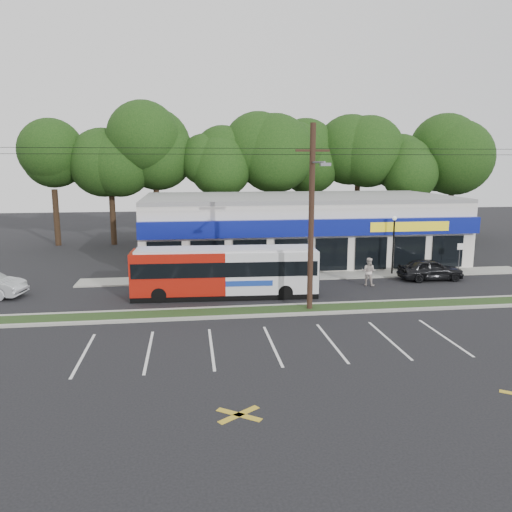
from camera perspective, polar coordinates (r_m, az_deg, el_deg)
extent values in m
plane|color=black|center=(26.23, 0.22, -7.09)|extent=(120.00, 120.00, 0.00)
cube|color=#243616|center=(27.16, -0.07, -6.33)|extent=(40.00, 1.60, 0.12)
cube|color=#9E9E93|center=(26.35, 0.17, -6.85)|extent=(40.00, 0.25, 0.14)
cube|color=#9E9E93|center=(27.96, -0.30, -5.81)|extent=(40.00, 0.25, 0.14)
cube|color=#9E9E93|center=(35.68, 6.21, -2.28)|extent=(32.00, 2.20, 0.10)
cube|color=silver|center=(42.08, 4.66, 3.10)|extent=(25.00, 12.00, 5.00)
cube|color=navy|center=(35.93, 6.80, 3.22)|extent=(25.00, 0.50, 1.20)
cube|color=black|center=(36.42, 6.66, 0.14)|extent=(24.00, 0.12, 2.40)
cube|color=yellow|center=(38.03, 17.19, 3.23)|extent=(6.00, 0.06, 0.70)
cube|color=gray|center=(41.81, 4.72, 6.71)|extent=(25.00, 12.00, 0.30)
cylinder|color=black|center=(26.71, 6.33, 4.15)|extent=(0.30, 0.30, 10.00)
cube|color=black|center=(26.55, 6.50, 11.89)|extent=(1.80, 0.12, 0.12)
cylinder|color=#59595E|center=(25.38, 7.14, 10.59)|extent=(0.10, 2.40, 0.10)
cube|color=#59595E|center=(24.12, 7.93, 10.33)|extent=(0.50, 0.25, 0.15)
cylinder|color=black|center=(25.99, -0.08, 12.21)|extent=(50.00, 0.02, 0.02)
cylinder|color=black|center=(25.98, -0.08, 11.55)|extent=(50.00, 0.02, 0.02)
cylinder|color=black|center=(37.01, 15.40, 0.94)|extent=(0.12, 0.12, 4.00)
sphere|color=silver|center=(36.73, 15.56, 4.17)|extent=(0.30, 0.30, 0.30)
cylinder|color=#59595E|center=(39.21, 22.19, -0.28)|extent=(0.06, 0.06, 2.20)
cube|color=white|center=(39.02, 22.32, 1.00)|extent=(0.45, 0.04, 0.45)
cylinder|color=black|center=(52.53, -21.53, 4.29)|extent=(0.56, 0.56, 5.72)
sphere|color=black|center=(52.29, -21.95, 10.39)|extent=(6.76, 6.76, 6.76)
cylinder|color=black|center=(51.57, -16.12, 4.51)|extent=(0.56, 0.56, 5.72)
sphere|color=black|center=(51.31, -16.44, 10.72)|extent=(6.76, 6.76, 6.76)
cylinder|color=black|center=(51.07, -10.55, 4.69)|extent=(0.56, 0.56, 5.72)
sphere|color=black|center=(50.82, -10.76, 10.97)|extent=(6.76, 6.76, 6.76)
cylinder|color=black|center=(51.07, -4.92, 4.83)|extent=(0.56, 0.56, 5.72)
sphere|color=black|center=(50.81, -5.02, 11.11)|extent=(6.76, 6.76, 6.76)
cylinder|color=black|center=(51.55, 0.66, 4.92)|extent=(0.56, 0.56, 5.72)
sphere|color=black|center=(51.29, 0.68, 11.15)|extent=(6.76, 6.76, 6.76)
cylinder|color=black|center=(52.50, 6.09, 4.97)|extent=(0.56, 0.56, 5.72)
sphere|color=black|center=(52.25, 6.21, 11.08)|extent=(6.76, 6.76, 6.76)
cylinder|color=black|center=(53.90, 11.28, 4.97)|extent=(0.56, 0.56, 5.72)
sphere|color=black|center=(53.66, 11.50, 10.92)|extent=(6.76, 6.76, 6.76)
cylinder|color=black|center=(55.72, 16.17, 4.93)|extent=(0.56, 0.56, 5.72)
sphere|color=black|center=(55.49, 16.47, 10.68)|extent=(6.76, 6.76, 6.76)
cylinder|color=black|center=(57.92, 20.72, 4.87)|extent=(0.56, 0.56, 5.72)
sphere|color=black|center=(57.69, 21.09, 10.39)|extent=(6.76, 6.76, 6.76)
cube|color=#A7170C|center=(30.07, -8.83, -1.79)|extent=(5.61, 2.54, 2.53)
cube|color=white|center=(30.21, 1.66, -1.61)|extent=(5.61, 2.54, 2.53)
cube|color=black|center=(30.34, -3.54, -4.29)|extent=(11.11, 2.74, 0.32)
cube|color=black|center=(29.95, -3.58, -1.15)|extent=(10.89, 2.84, 0.87)
cube|color=black|center=(30.62, 6.85, -1.20)|extent=(0.15, 1.95, 1.29)
cube|color=#193899|center=(29.07, -0.78, -3.16)|extent=(2.75, 0.15, 0.32)
cube|color=white|center=(29.76, -3.60, 0.77)|extent=(10.55, 2.53, 0.17)
cylinder|color=black|center=(29.44, -11.04, -4.42)|extent=(0.89, 0.30, 0.88)
cylinder|color=black|center=(31.42, -10.66, -3.45)|extent=(0.89, 0.30, 0.88)
cylinder|color=black|center=(29.58, 3.37, -4.16)|extent=(0.89, 0.30, 0.88)
cylinder|color=black|center=(31.55, 2.82, -3.21)|extent=(0.89, 0.30, 0.88)
imported|color=black|center=(36.43, 19.32, -1.43)|extent=(4.41, 1.80, 1.50)
imported|color=silver|center=(35.02, 6.34, -1.18)|extent=(0.64, 0.44, 1.71)
imported|color=beige|center=(33.61, 12.72, -1.75)|extent=(1.14, 1.08, 1.86)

